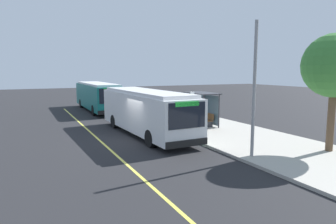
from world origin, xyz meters
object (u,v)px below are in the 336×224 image
at_px(transit_bus_main, 146,111).
at_px(transit_bus_second, 98,95).
at_px(waiting_bench, 206,119).
at_px(pedestrian_commuter, 184,111).
at_px(route_sign_post, 192,107).

relative_size(transit_bus_main, transit_bus_second, 0.95).
distance_m(transit_bus_second, waiting_bench, 14.19).
xyz_separation_m(waiting_bench, pedestrian_commuter, (-1.55, -0.99, 0.48)).
height_order(transit_bus_second, pedestrian_commuter, transit_bus_second).
bearing_deg(waiting_bench, transit_bus_second, -158.89).
xyz_separation_m(transit_bus_second, route_sign_post, (15.59, 2.54, 0.34)).
distance_m(transit_bus_main, waiting_bench, 5.09).
bearing_deg(route_sign_post, waiting_bench, 132.90).
bearing_deg(transit_bus_second, pedestrian_commuter, 19.41).
bearing_deg(waiting_bench, pedestrian_commuter, -147.36).
bearing_deg(pedestrian_commuter, transit_bus_main, -64.03).
xyz_separation_m(waiting_bench, route_sign_post, (2.38, -2.56, 1.32)).
height_order(transit_bus_second, route_sign_post, same).
height_order(transit_bus_main, pedestrian_commuter, transit_bus_main).
bearing_deg(route_sign_post, pedestrian_commuter, 158.17).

